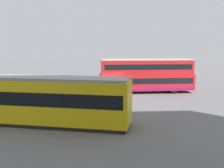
% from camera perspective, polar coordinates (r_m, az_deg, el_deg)
% --- Properties ---
extents(ground_plane, '(160.00, 160.00, 0.00)m').
position_cam_1_polar(ground_plane, '(29.15, -0.13, -2.68)').
color(ground_plane, slate).
extents(double_decker_bus, '(11.16, 3.84, 3.92)m').
position_cam_1_polar(double_decker_bus, '(31.77, 7.32, 1.80)').
color(double_decker_bus, red).
rests_on(double_decker_bus, ground).
extents(tram_yellow, '(12.86, 4.69, 3.33)m').
position_cam_1_polar(tram_yellow, '(19.29, -15.11, -3.21)').
color(tram_yellow, yellow).
rests_on(tram_yellow, ground).
extents(pedestrian_near_railing, '(0.40, 0.40, 1.63)m').
position_cam_1_polar(pedestrian_near_railing, '(23.20, -15.45, -3.37)').
color(pedestrian_near_railing, black).
rests_on(pedestrian_near_railing, ground).
extents(pedestrian_crossing, '(0.36, 0.36, 1.77)m').
position_cam_1_polar(pedestrian_crossing, '(20.39, -5.81, -4.41)').
color(pedestrian_crossing, black).
rests_on(pedestrian_crossing, ground).
extents(pedestrian_railing, '(8.01, 0.79, 1.08)m').
position_cam_1_polar(pedestrian_railing, '(22.93, -9.24, -3.81)').
color(pedestrian_railing, gray).
rests_on(pedestrian_railing, ground).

